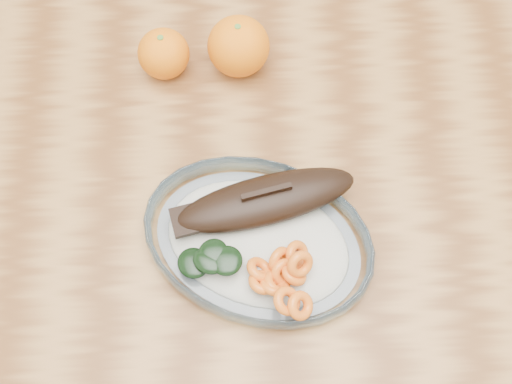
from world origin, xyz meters
TOP-DOWN VIEW (x-y plane):
  - ground at (0.00, 0.00)m, footprint 3.00×3.00m
  - dining_table at (0.00, 0.00)m, footprint 1.20×0.80m
  - plated_meal at (-0.02, -0.09)m, footprint 0.64×0.64m
  - orange_left at (-0.14, 0.17)m, footprint 0.07×0.07m
  - orange_right at (-0.04, 0.17)m, footprint 0.08×0.08m

SIDE VIEW (x-z plane):
  - ground at x=0.00m, z-range 0.00..0.00m
  - dining_table at x=0.00m, z-range 0.28..1.03m
  - plated_meal at x=-0.02m, z-range 0.73..0.81m
  - orange_left at x=-0.14m, z-range 0.75..0.82m
  - orange_right at x=-0.04m, z-range 0.75..0.83m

